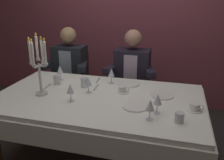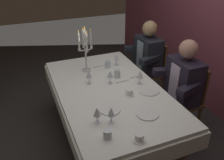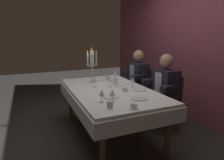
{
  "view_description": "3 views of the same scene",
  "coord_description": "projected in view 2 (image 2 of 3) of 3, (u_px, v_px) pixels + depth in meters",
  "views": [
    {
      "loc": [
        0.66,
        -1.93,
        1.62
      ],
      "look_at": [
        0.13,
        0.02,
        0.9
      ],
      "focal_mm": 38.5,
      "sensor_mm": 36.0,
      "label": 1
    },
    {
      "loc": [
        2.11,
        -0.82,
        2.09
      ],
      "look_at": [
        0.03,
        0.02,
        0.86
      ],
      "focal_mm": 38.08,
      "sensor_mm": 36.0,
      "label": 2
    },
    {
      "loc": [
        2.65,
        -1.1,
        1.52
      ],
      "look_at": [
        0.17,
        -0.04,
        0.91
      ],
      "focal_mm": 32.2,
      "sensor_mm": 36.0,
      "label": 3
    }
  ],
  "objects": [
    {
      "name": "wine_glass_3",
      "position": [
        89.0,
        75.0,
        2.68
      ],
      "size": [
        0.07,
        0.07,
        0.16
      ],
      "color": "silver",
      "rests_on": "dining_table"
    },
    {
      "name": "spoon_2",
      "position": [
        122.0,
        81.0,
        2.77
      ],
      "size": [
        0.03,
        0.17,
        0.01
      ],
      "primitive_type": "cube",
      "rotation": [
        0.0,
        0.0,
        1.63
      ],
      "color": "#B7B7BC",
      "rests_on": "dining_table"
    },
    {
      "name": "wine_glass_1",
      "position": [
        140.0,
        75.0,
        2.67
      ],
      "size": [
        0.07,
        0.07,
        0.16
      ],
      "color": "silver",
      "rests_on": "dining_table"
    },
    {
      "name": "spoon_0",
      "position": [
        136.0,
        77.0,
        2.87
      ],
      "size": [
        0.04,
        0.17,
        0.01
      ],
      "primitive_type": "cube",
      "rotation": [
        0.0,
        0.0,
        1.68
      ],
      "color": "#B7B7BC",
      "rests_on": "dining_table"
    },
    {
      "name": "wine_glass_4",
      "position": [
        116.0,
        57.0,
        3.12
      ],
      "size": [
        0.07,
        0.07,
        0.16
      ],
      "color": "silver",
      "rests_on": "dining_table"
    },
    {
      "name": "dining_table",
      "position": [
        109.0,
        97.0,
        2.69
      ],
      "size": [
        1.94,
        1.14,
        0.74
      ],
      "color": "white",
      "rests_on": "ground_plane"
    },
    {
      "name": "candelabra",
      "position": [
        86.0,
        51.0,
        2.89
      ],
      "size": [
        0.19,
        0.19,
        0.58
      ],
      "color": "silver",
      "rests_on": "dining_table"
    },
    {
      "name": "seated_diner_0",
      "position": [
        148.0,
        55.0,
        3.48
      ],
      "size": [
        0.63,
        0.48,
        1.24
      ],
      "color": "brown",
      "rests_on": "ground_plane"
    },
    {
      "name": "water_tumbler_1",
      "position": [
        107.0,
        134.0,
        1.92
      ],
      "size": [
        0.07,
        0.07,
        0.08
      ],
      "primitive_type": "cylinder",
      "color": "silver",
      "rests_on": "dining_table"
    },
    {
      "name": "wine_glass_2",
      "position": [
        110.0,
        74.0,
        2.69
      ],
      "size": [
        0.07,
        0.07,
        0.16
      ],
      "color": "silver",
      "rests_on": "dining_table"
    },
    {
      "name": "water_tumbler_2",
      "position": [
        117.0,
        74.0,
        2.84
      ],
      "size": [
        0.07,
        0.07,
        0.1
      ],
      "primitive_type": "cylinder",
      "color": "silver",
      "rests_on": "dining_table"
    },
    {
      "name": "wine_glass_0",
      "position": [
        111.0,
        112.0,
        2.06
      ],
      "size": [
        0.07,
        0.07,
        0.16
      ],
      "color": "silver",
      "rests_on": "dining_table"
    },
    {
      "name": "water_tumbler_0",
      "position": [
        108.0,
        64.0,
        3.08
      ],
      "size": [
        0.07,
        0.07,
        0.1
      ],
      "primitive_type": "cylinder",
      "color": "silver",
      "rests_on": "dining_table"
    },
    {
      "name": "fork_1",
      "position": [
        99.0,
        67.0,
        3.12
      ],
      "size": [
        0.03,
        0.17,
        0.01
      ],
      "primitive_type": "cube",
      "rotation": [
        0.0,
        0.0,
        1.65
      ],
      "color": "#B7B7BC",
      "rests_on": "dining_table"
    },
    {
      "name": "coffee_cup_0",
      "position": [
        139.0,
        138.0,
        1.91
      ],
      "size": [
        0.13,
        0.12,
        0.06
      ],
      "color": "white",
      "rests_on": "dining_table"
    },
    {
      "name": "seated_diner_1",
      "position": [
        184.0,
        81.0,
        2.8
      ],
      "size": [
        0.63,
        0.48,
        1.24
      ],
      "color": "brown",
      "rests_on": "ground_plane"
    },
    {
      "name": "ground_plane",
      "position": [
        109.0,
        139.0,
        2.99
      ],
      "size": [
        12.0,
        12.0,
        0.0
      ],
      "primitive_type": "plane",
      "color": "#2F2D2C"
    },
    {
      "name": "dinner_plate_1",
      "position": [
        147.0,
        114.0,
        2.22
      ],
      "size": [
        0.22,
        0.22,
        0.01
      ],
      "primitive_type": "cylinder",
      "color": "white",
      "rests_on": "dining_table"
    },
    {
      "name": "wine_glass_5",
      "position": [
        97.0,
        112.0,
        2.06
      ],
      "size": [
        0.07,
        0.07,
        0.16
      ],
      "color": "silver",
      "rests_on": "dining_table"
    },
    {
      "name": "dinner_plate_2",
      "position": [
        110.0,
        109.0,
        2.28
      ],
      "size": [
        0.21,
        0.21,
        0.01
      ],
      "primitive_type": "cylinder",
      "color": "white",
      "rests_on": "dining_table"
    },
    {
      "name": "coffee_cup_1",
      "position": [
        129.0,
        92.0,
        2.51
      ],
      "size": [
        0.13,
        0.12,
        0.06
      ],
      "color": "white",
      "rests_on": "dining_table"
    },
    {
      "name": "dinner_plate_0",
      "position": [
        149.0,
        91.0,
        2.58
      ],
      "size": [
        0.23,
        0.23,
        0.01
      ],
      "primitive_type": "cylinder",
      "color": "white",
      "rests_on": "dining_table"
    }
  ]
}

